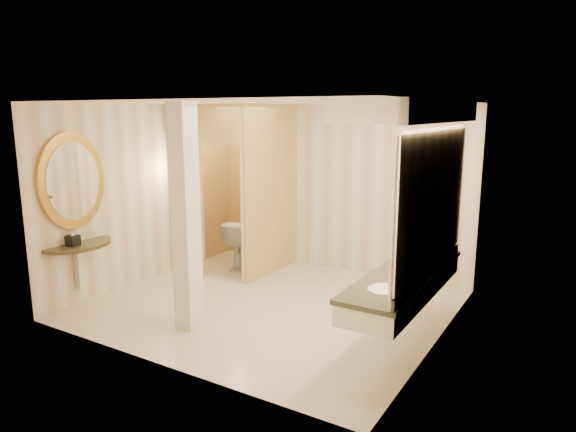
{
  "coord_description": "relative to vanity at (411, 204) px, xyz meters",
  "views": [
    {
      "loc": [
        3.63,
        -5.53,
        2.59
      ],
      "look_at": [
        0.16,
        0.2,
        1.22
      ],
      "focal_mm": 32.0,
      "sensor_mm": 36.0,
      "label": 1
    }
  ],
  "objects": [
    {
      "name": "floor",
      "position": [
        -1.98,
        0.29,
        -1.63
      ],
      "size": [
        4.5,
        4.5,
        0.0
      ],
      "primitive_type": "plane",
      "color": "beige",
      "rests_on": "ground"
    },
    {
      "name": "wall_right",
      "position": [
        0.27,
        0.29,
        -0.28
      ],
      "size": [
        0.02,
        4.0,
        2.7
      ],
      "primitive_type": "cube",
      "color": "#EFE5CF",
      "rests_on": "floor"
    },
    {
      "name": "ceiling",
      "position": [
        -1.98,
        0.29,
        1.07
      ],
      "size": [
        4.5,
        4.5,
        0.0
      ],
      "primitive_type": "plane",
      "rotation": [
        3.14,
        0.0,
        0.0
      ],
      "color": "white",
      "rests_on": "wall_back"
    },
    {
      "name": "toilet",
      "position": [
        -3.32,
        1.54,
        -1.22
      ],
      "size": [
        0.6,
        0.87,
        0.81
      ],
      "primitive_type": "imported",
      "rotation": [
        0.0,
        0.0,
        3.33
      ],
      "color": "white",
      "rests_on": "floor"
    },
    {
      "name": "console_shelf",
      "position": [
        -4.19,
        -1.03,
        -0.29
      ],
      "size": [
        0.98,
        0.98,
        1.94
      ],
      "color": "black",
      "rests_on": "floor"
    },
    {
      "name": "wall_front",
      "position": [
        -1.98,
        -1.71,
        -0.28
      ],
      "size": [
        4.5,
        0.02,
        2.7
      ],
      "primitive_type": "cube",
      "color": "#EFE5CF",
      "rests_on": "floor"
    },
    {
      "name": "tissue_box",
      "position": [
        -4.08,
        -1.17,
        -0.68
      ],
      "size": [
        0.15,
        0.15,
        0.14
      ],
      "primitive_type": "cube",
      "rotation": [
        0.0,
        0.0,
        0.08
      ],
      "color": "black",
      "rests_on": "console_shelf"
    },
    {
      "name": "toilet_closet",
      "position": [
        -3.09,
        1.26,
        -0.24
      ],
      "size": [
        1.5,
        1.55,
        2.7
      ],
      "color": "#F0D37D",
      "rests_on": "floor"
    },
    {
      "name": "vanity",
      "position": [
        0.0,
        0.0,
        0.0
      ],
      "size": [
        0.75,
        2.53,
        2.09
      ],
      "color": "silver",
      "rests_on": "floor"
    },
    {
      "name": "soap_bottle_c",
      "position": [
        -0.1,
        -0.11,
        -0.64
      ],
      "size": [
        0.11,
        0.11,
        0.23
      ],
      "primitive_type": "imported",
      "rotation": [
        0.0,
        0.0,
        -0.35
      ],
      "color": "#C6B28C",
      "rests_on": "vanity"
    },
    {
      "name": "soap_bottle_b",
      "position": [
        -0.15,
        0.22,
        -0.69
      ],
      "size": [
        0.1,
        0.1,
        0.12
      ],
      "primitive_type": "imported",
      "rotation": [
        0.0,
        0.0,
        -0.15
      ],
      "color": "silver",
      "rests_on": "vanity"
    },
    {
      "name": "pillar",
      "position": [
        -2.43,
        -0.82,
        -0.28
      ],
      "size": [
        0.25,
        0.25,
        2.7
      ],
      "primitive_type": "cube",
      "color": "silver",
      "rests_on": "floor"
    },
    {
      "name": "soap_bottle_a",
      "position": [
        -0.06,
        -0.09,
        -0.69
      ],
      "size": [
        0.06,
        0.06,
        0.12
      ],
      "primitive_type": "imported",
      "rotation": [
        0.0,
        0.0,
        -0.0
      ],
      "color": "beige",
      "rests_on": "vanity"
    },
    {
      "name": "wall_sconce",
      "position": [
        -3.9,
        0.72,
        0.1
      ],
      "size": [
        0.14,
        0.14,
        0.42
      ],
      "color": "gold",
      "rests_on": "toilet_closet"
    },
    {
      "name": "wall_back",
      "position": [
        -1.98,
        2.29,
        -0.28
      ],
      "size": [
        4.5,
        0.02,
        2.7
      ],
      "primitive_type": "cube",
      "color": "#EFE5CF",
      "rests_on": "floor"
    },
    {
      "name": "wall_left",
      "position": [
        -4.23,
        0.29,
        -0.28
      ],
      "size": [
        0.02,
        4.0,
        2.7
      ],
      "primitive_type": "cube",
      "color": "#EFE5CF",
      "rests_on": "floor"
    }
  ]
}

